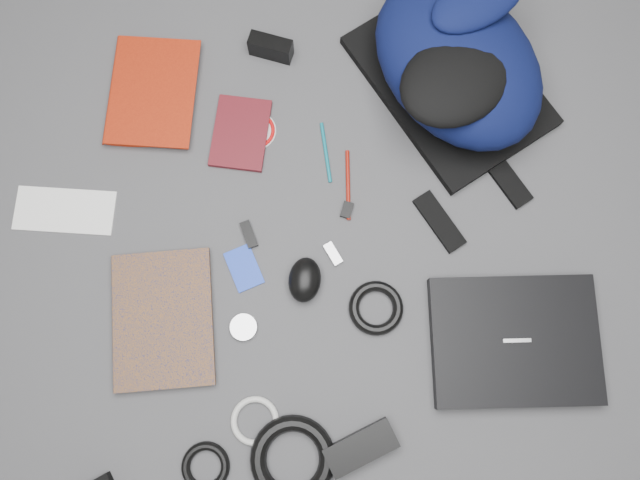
{
  "coord_description": "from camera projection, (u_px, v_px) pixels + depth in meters",
  "views": [
    {
      "loc": [
        -0.04,
        -0.27,
        1.33
      ],
      "look_at": [
        0.0,
        0.0,
        0.02
      ],
      "focal_mm": 35.0,
      "sensor_mm": 36.0,
      "label": 1
    }
  ],
  "objects": [
    {
      "name": "ground",
      "position": [
        320.0,
        242.0,
        1.35
      ],
      "size": [
        4.0,
        4.0,
        0.0
      ],
      "primitive_type": "plane",
      "color": "#4F4F51",
      "rests_on": "ground"
    },
    {
      "name": "backpack",
      "position": [
        458.0,
        62.0,
        1.33
      ],
      "size": [
        0.5,
        0.58,
        0.2
      ],
      "primitive_type": null,
      "rotation": [
        0.0,
        0.0,
        0.43
      ],
      "color": "black",
      "rests_on": "ground"
    },
    {
      "name": "laptop",
      "position": [
        514.0,
        341.0,
        1.29
      ],
      "size": [
        0.37,
        0.31,
        0.03
      ],
      "primitive_type": "cube",
      "rotation": [
        0.0,
        0.0,
        -0.12
      ],
      "color": "black",
      "rests_on": "ground"
    },
    {
      "name": "textbook_red",
      "position": [
        110.0,
        90.0,
        1.41
      ],
      "size": [
        0.25,
        0.3,
        0.03
      ],
      "primitive_type": "imported",
      "rotation": [
        0.0,
        0.0,
        -0.21
      ],
      "color": "maroon",
      "rests_on": "ground"
    },
    {
      "name": "comic_book",
      "position": [
        113.0,
        323.0,
        1.31
      ],
      "size": [
        0.23,
        0.3,
        0.02
      ],
      "primitive_type": "imported",
      "rotation": [
        0.0,
        0.0,
        -0.06
      ],
      "color": "#B4670C",
      "rests_on": "ground"
    },
    {
      "name": "envelope",
      "position": [
        65.0,
        211.0,
        1.37
      ],
      "size": [
        0.23,
        0.14,
        0.0
      ],
      "primitive_type": "cube",
      "rotation": [
        0.0,
        0.0,
        -0.21
      ],
      "color": "white",
      "rests_on": "ground"
    },
    {
      "name": "dvd_case",
      "position": [
        241.0,
        133.0,
        1.4
      ],
      "size": [
        0.16,
        0.19,
        0.01
      ],
      "primitive_type": "cube",
      "rotation": [
        0.0,
        0.0,
        -0.27
      ],
      "color": "#470D12",
      "rests_on": "ground"
    },
    {
      "name": "compact_camera",
      "position": [
        271.0,
        48.0,
        1.42
      ],
      "size": [
        0.1,
        0.07,
        0.06
      ],
      "primitive_type": "cube",
      "rotation": [
        0.0,
        0.0,
        -0.43
      ],
      "color": "black",
      "rests_on": "ground"
    },
    {
      "name": "sticker_disc",
      "position": [
        256.0,
        131.0,
        1.41
      ],
      "size": [
        0.12,
        0.12,
        0.0
      ],
      "primitive_type": "cylinder",
      "rotation": [
        0.0,
        0.0,
        0.31
      ],
      "color": "silver",
      "rests_on": "ground"
    },
    {
      "name": "pen_teal",
      "position": [
        326.0,
        152.0,
        1.39
      ],
      "size": [
        0.01,
        0.14,
        0.01
      ],
      "primitive_type": "cylinder",
      "rotation": [
        1.57,
        0.0,
        -0.01
      ],
      "color": "#0E6D7E",
      "rests_on": "ground"
    },
    {
      "name": "pen_red",
      "position": [
        348.0,
        185.0,
        1.38
      ],
      "size": [
        0.03,
        0.16,
        0.01
      ],
      "primitive_type": "cylinder",
      "rotation": [
        1.57,
        0.0,
        -0.13
      ],
      "color": "maroon",
      "rests_on": "ground"
    },
    {
      "name": "id_badge",
      "position": [
        244.0,
        268.0,
        1.34
      ],
      "size": [
        0.08,
        0.11,
        0.0
      ],
      "primitive_type": "cube",
      "rotation": [
        0.0,
        0.0,
        0.26
      ],
      "color": "blue",
      "rests_on": "ground"
    },
    {
      "name": "usb_black",
      "position": [
        249.0,
        234.0,
        1.35
      ],
      "size": [
        0.03,
        0.06,
        0.01
      ],
      "primitive_type": "cube",
      "rotation": [
        0.0,
        0.0,
        0.22
      ],
      "color": "black",
      "rests_on": "ground"
    },
    {
      "name": "usb_silver",
      "position": [
        333.0,
        254.0,
        1.34
      ],
      "size": [
        0.04,
        0.06,
        0.01
      ],
      "primitive_type": "cube",
      "rotation": [
        0.0,
        0.0,
        0.39
      ],
      "color": "#A3A3A5",
      "rests_on": "ground"
    },
    {
      "name": "key_fob",
      "position": [
        347.0,
        210.0,
        1.36
      ],
      "size": [
        0.04,
        0.04,
        0.01
      ],
      "primitive_type": "cube",
      "rotation": [
        0.0,
        0.0,
        -0.42
      ],
      "color": "black",
      "rests_on": "ground"
    },
    {
      "name": "mouse",
      "position": [
        305.0,
        280.0,
        1.31
      ],
      "size": [
        0.09,
        0.11,
        0.05
      ],
      "primitive_type": "ellipsoid",
      "rotation": [
        0.0,
        0.0,
        -0.26
      ],
      "color": "black",
      "rests_on": "ground"
    },
    {
      "name": "headphone_left",
      "position": [
        190.0,
        361.0,
        1.3
      ],
      "size": [
        0.06,
        0.06,
        0.01
      ],
      "primitive_type": "cylinder",
      "rotation": [
        0.0,
        0.0,
        -0.43
      ],
      "color": "#A7A7A9",
      "rests_on": "ground"
    },
    {
      "name": "headphone_right",
      "position": [
        244.0,
        327.0,
        1.31
      ],
      "size": [
        0.06,
        0.06,
        0.01
      ],
      "primitive_type": "cylinder",
      "rotation": [
        0.0,
        0.0,
        0.05
      ],
      "color": "#B9B9BB",
      "rests_on": "ground"
    },
    {
      "name": "cable_coil",
      "position": [
        376.0,
        308.0,
        1.31
      ],
      "size": [
        0.13,
        0.13,
        0.02
      ],
      "primitive_type": "torus",
      "rotation": [
        0.0,
        0.0,
        0.16
      ],
      "color": "black",
      "rests_on": "ground"
    },
    {
      "name": "power_brick",
      "position": [
        361.0,
        448.0,
        1.25
      ],
      "size": [
        0.16,
        0.1,
        0.04
      ],
      "primitive_type": "cube",
      "rotation": [
        0.0,
        0.0,
        0.31
      ],
      "color": "black",
      "rests_on": "ground"
    },
    {
      "name": "power_cord_coil",
      "position": [
        293.0,
        459.0,
        1.24
      ],
      "size": [
        0.22,
        0.22,
        0.03
      ],
      "primitive_type": "torus",
      "rotation": [
        0.0,
        0.0,
        -0.35
      ],
      "color": "black",
      "rests_on": "ground"
    },
    {
      "name": "earbud_coil",
      "position": [
        206.0,
        467.0,
        1.25
      ],
      "size": [
        0.13,
        0.13,
        0.02
      ],
      "primitive_type": "torus",
      "rotation": [
        0.0,
        0.0,
        0.43
      ],
      "color": "black",
      "rests_on": "ground"
    },
    {
      "name": "white_cable_coil",
      "position": [
        255.0,
        421.0,
        1.27
      ],
      "size": [
        0.12,
        0.12,
        0.01
      ],
      "primitive_type": "torus",
      "rotation": [
        0.0,
        0.0,
        -0.28
      ],
      "color": "silver",
      "rests_on": "ground"
    }
  ]
}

